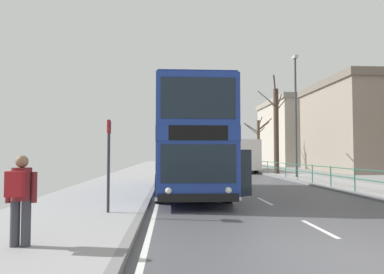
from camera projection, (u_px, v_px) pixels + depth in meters
name	position (u px, v px, depth m)	size (l,w,h in m)	color
ground	(343.00, 261.00, 5.68)	(15.80, 140.00, 0.20)	#4D4D52
double_decker_bus_main	(190.00, 142.00, 15.55)	(3.27, 10.16, 4.34)	navy
background_bus_far_lane	(237.00, 155.00, 34.63)	(2.73, 9.23, 2.98)	white
pedestrian_railing_far_kerb	(305.00, 169.00, 20.96)	(0.05, 34.39, 1.00)	#236B4C
pedestrian_companion	(20.00, 193.00, 6.18)	(0.54, 0.52, 1.59)	#383842
bus_stop_sign_near	(109.00, 155.00, 9.84)	(0.08, 0.44, 2.57)	#2D2D33
street_lamp_far_side	(296.00, 107.00, 24.88)	(0.28, 0.60, 8.56)	#38383D
bare_tree_far_01	(276.00, 129.00, 29.22)	(2.49, 3.40, 7.90)	#423328
bare_tree_far_02	(259.00, 141.00, 39.98)	(3.40, 2.26, 5.86)	#4C3D2D
background_building_00	(309.00, 133.00, 53.07)	(12.46, 14.83, 9.73)	#B2A899
background_building_01	(368.00, 126.00, 35.20)	(9.79, 12.27, 8.96)	gray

